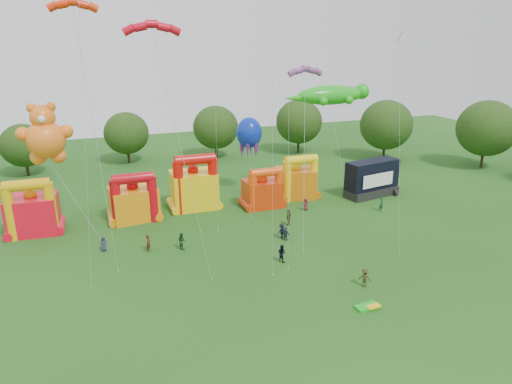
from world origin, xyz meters
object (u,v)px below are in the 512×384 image
object	(u,v)px
spectator_0	(103,244)
stage_trailer	(372,179)
teddy_bear_kite	(70,187)
gecko_kite	(334,116)
octopus_kite	(250,171)
spectator_4	(289,217)
bouncy_castle_0	(33,212)
bouncy_castle_2	(194,187)

from	to	relation	value
spectator_0	stage_trailer	bearing A→B (deg)	-5.46
teddy_bear_kite	gecko_kite	world-z (taller)	gecko_kite
octopus_kite	spectator_0	xyz separation A→B (m)	(-19.43, -9.28, -3.48)
stage_trailer	teddy_bear_kite	xyz separation A→B (m)	(-39.11, -1.36, 3.53)
spectator_0	teddy_bear_kite	bearing A→B (deg)	107.57
octopus_kite	spectator_4	world-z (taller)	octopus_kite
gecko_kite	spectator_0	world-z (taller)	gecko_kite
bouncy_castle_0	bouncy_castle_2	xyz separation A→B (m)	(18.94, 1.78, 0.27)
stage_trailer	bouncy_castle_0	bearing A→B (deg)	177.55
teddy_bear_kite	spectator_0	xyz separation A→B (m)	(2.75, -4.40, -5.16)
bouncy_castle_2	octopus_kite	size ratio (longest dim) A/B	0.65
stage_trailer	octopus_kite	bearing A→B (deg)	168.24
spectator_0	octopus_kite	bearing A→B (deg)	11.07
stage_trailer	spectator_4	world-z (taller)	stage_trailer
teddy_bear_kite	spectator_0	world-z (taller)	teddy_bear_kite
bouncy_castle_0	gecko_kite	world-z (taller)	gecko_kite
stage_trailer	octopus_kite	size ratio (longest dim) A/B	0.71
bouncy_castle_0	teddy_bear_kite	distance (m)	6.41
teddy_bear_kite	stage_trailer	bearing A→B (deg)	1.99
stage_trailer	gecko_kite	xyz separation A→B (m)	(-4.38, 3.91, 8.51)
gecko_kite	octopus_kite	xyz separation A→B (m)	(-12.54, -0.39, -6.67)
bouncy_castle_0	stage_trailer	size ratio (longest dim) A/B	0.82
bouncy_castle_2	spectator_0	size ratio (longest dim) A/B	4.64
bouncy_castle_2	gecko_kite	world-z (taller)	gecko_kite
stage_trailer	gecko_kite	size ratio (longest dim) A/B	0.54
spectator_0	spectator_4	xyz separation A→B (m)	(20.97, -0.20, 0.18)
octopus_kite	spectator_4	xyz separation A→B (m)	(1.54, -9.49, -3.30)
stage_trailer	spectator_4	distance (m)	16.57
bouncy_castle_2	spectator_4	distance (m)	13.39
spectator_0	spectator_4	distance (m)	20.97
bouncy_castle_0	spectator_4	world-z (taller)	bouncy_castle_0
teddy_bear_kite	gecko_kite	xyz separation A→B (m)	(34.73, 5.27, 4.99)
bouncy_castle_2	teddy_bear_kite	world-z (taller)	teddy_bear_kite
teddy_bear_kite	bouncy_castle_2	bearing A→B (deg)	18.94
teddy_bear_kite	spectator_4	bearing A→B (deg)	-10.99
stage_trailer	teddy_bear_kite	bearing A→B (deg)	-178.01
bouncy_castle_2	octopus_kite	distance (m)	7.75
bouncy_castle_2	stage_trailer	xyz separation A→B (m)	(24.54, -3.64, -0.38)
bouncy_castle_2	gecko_kite	bearing A→B (deg)	0.77
bouncy_castle_0	stage_trailer	world-z (taller)	bouncy_castle_0
bouncy_castle_0	stage_trailer	xyz separation A→B (m)	(43.48, -1.86, -0.11)
octopus_kite	spectator_4	distance (m)	10.16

